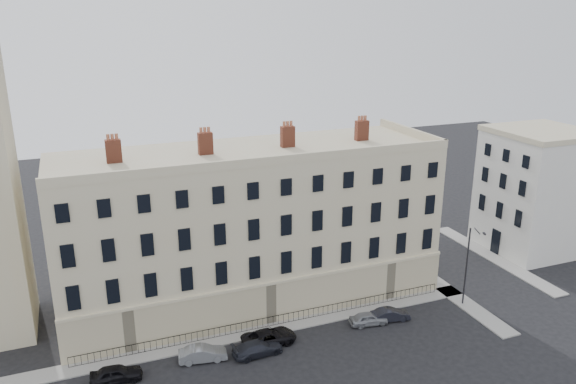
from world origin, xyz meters
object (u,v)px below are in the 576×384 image
object	(u,v)px
car_f	(390,315)
streetlamp	(468,263)
car_a	(116,374)
car_b	(203,354)
car_c	(258,348)
car_d	(269,337)
car_e	(369,319)

from	to	relation	value
car_f	streetlamp	bearing A→B (deg)	-80.73
car_a	car_b	distance (m)	6.87
car_a	car_c	world-z (taller)	car_a
car_b	car_d	world-z (taller)	car_d
car_c	car_d	world-z (taller)	car_d
car_c	car_f	world-z (taller)	car_c
car_b	car_c	xyz separation A→B (m)	(4.45, -0.85, -0.02)
car_b	car_e	size ratio (longest dim) A/B	1.11
car_c	streetlamp	distance (m)	21.80
car_d	car_f	bearing A→B (deg)	-93.63
car_a	car_c	xyz separation A→B (m)	(11.32, -0.61, -0.05)
car_c	car_f	bearing A→B (deg)	-90.66
car_c	streetlamp	xyz separation A→B (m)	(21.45, 0.59, 3.83)
car_e	streetlamp	size ratio (longest dim) A/B	0.44
car_b	car_f	size ratio (longest dim) A/B	1.09
car_d	car_e	bearing A→B (deg)	-93.50
car_c	car_f	size ratio (longest dim) A/B	1.19
car_f	car_d	bearing A→B (deg)	97.77
car_a	car_c	size ratio (longest dim) A/B	0.92
car_e	car_b	bearing A→B (deg)	97.64
car_f	car_a	bearing A→B (deg)	100.10
car_f	streetlamp	xyz separation A→B (m)	(8.23, -0.09, 3.86)
car_a	streetlamp	xyz separation A→B (m)	(32.77, -0.02, 3.78)
car_d	car_c	bearing A→B (deg)	126.79
car_b	car_f	distance (m)	17.67
car_a	car_e	world-z (taller)	car_a
car_d	car_b	bearing A→B (deg)	91.29
car_a	car_b	size ratio (longest dim) A/B	1.00
car_a	streetlamp	size ratio (longest dim) A/B	0.49
car_a	car_b	bearing A→B (deg)	-83.83
car_e	car_f	world-z (taller)	car_e
car_a	car_e	distance (m)	22.30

